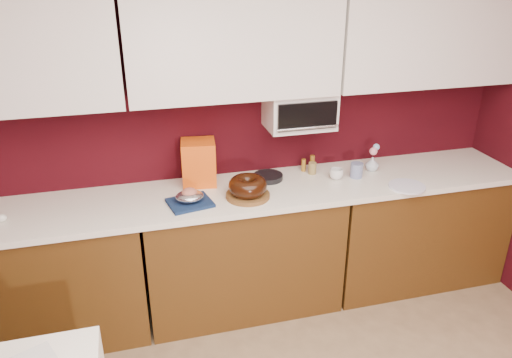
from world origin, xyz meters
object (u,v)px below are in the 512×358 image
object	(u,v)px
foil_ham_nest	(190,196)
pandoro_box	(199,163)
toaster_oven	(299,109)
blue_jar	(357,170)
coffee_mug	(336,173)
bundt_cake	(248,186)
flower_vase	(372,163)

from	to	relation	value
foil_ham_nest	pandoro_box	bearing A→B (deg)	69.99
toaster_oven	blue_jar	size ratio (longest dim) A/B	4.32
coffee_mug	blue_jar	xyz separation A→B (m)	(0.15, -0.01, 0.01)
bundt_cake	foil_ham_nest	bearing A→B (deg)	-179.68
foil_ham_nest	pandoro_box	xyz separation A→B (m)	(0.11, 0.30, 0.10)
bundt_cake	blue_jar	distance (m)	0.82
bundt_cake	pandoro_box	size ratio (longest dim) A/B	0.82
coffee_mug	bundt_cake	bearing A→B (deg)	-169.56
flower_vase	foil_ham_nest	bearing A→B (deg)	-171.57
pandoro_box	coffee_mug	size ratio (longest dim) A/B	3.35
toaster_oven	bundt_cake	xyz separation A→B (m)	(-0.43, -0.27, -0.40)
pandoro_box	foil_ham_nest	bearing A→B (deg)	-102.57
toaster_oven	blue_jar	xyz separation A→B (m)	(0.38, -0.15, -0.42)
toaster_oven	pandoro_box	size ratio (longest dim) A/B	1.48
toaster_oven	bundt_cake	world-z (taller)	toaster_oven
toaster_oven	blue_jar	distance (m)	0.59
toaster_oven	foil_ham_nest	distance (m)	0.94
toaster_oven	coffee_mug	world-z (taller)	toaster_oven
foil_ham_nest	coffee_mug	world-z (taller)	coffee_mug
flower_vase	coffee_mug	bearing A→B (deg)	-166.36
bundt_cake	foil_ham_nest	xyz separation A→B (m)	(-0.37, -0.00, -0.02)
blue_jar	coffee_mug	bearing A→B (deg)	177.66
toaster_oven	bundt_cake	distance (m)	0.64
coffee_mug	blue_jar	bearing A→B (deg)	-2.34
pandoro_box	flower_vase	bearing A→B (deg)	2.81
bundt_cake	coffee_mug	size ratio (longest dim) A/B	2.74
pandoro_box	bundt_cake	bearing A→B (deg)	-40.93
coffee_mug	foil_ham_nest	bearing A→B (deg)	-173.16
blue_jar	foil_ham_nest	bearing A→B (deg)	-174.30
foil_ham_nest	coffee_mug	size ratio (longest dim) A/B	1.93
toaster_oven	foil_ham_nest	xyz separation A→B (m)	(-0.80, -0.27, -0.42)
toaster_oven	pandoro_box	xyz separation A→B (m)	(-0.69, 0.03, -0.32)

